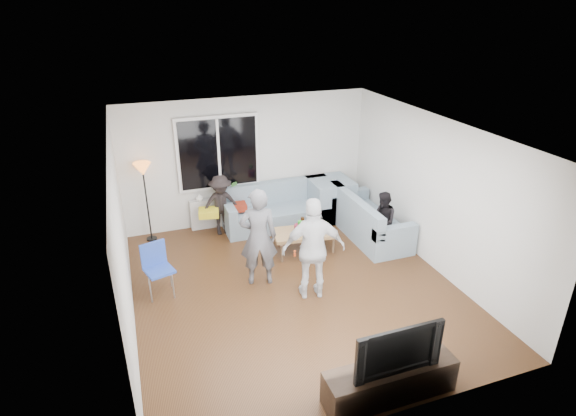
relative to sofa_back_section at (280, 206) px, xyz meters
name	(u,v)px	position (x,y,z in m)	size (l,w,h in m)	color
floor	(295,288)	(-0.52, -2.27, -0.45)	(5.00, 5.50, 0.04)	#56351C
ceiling	(296,130)	(-0.52, -2.27, 2.20)	(5.00, 5.50, 0.04)	white
wall_back	(247,161)	(-0.52, 0.50, 0.88)	(5.00, 0.04, 2.60)	silver
wall_front	(391,325)	(-0.52, -5.04, 0.88)	(5.00, 0.04, 2.60)	silver
wall_left	(120,242)	(-3.04, -2.27, 0.88)	(0.04, 5.50, 2.60)	silver
wall_right	(436,194)	(2.00, -2.27, 0.88)	(0.04, 5.50, 2.60)	silver
window_frame	(218,153)	(-1.12, 0.42, 1.12)	(1.62, 0.06, 1.47)	white
window_glass	(219,153)	(-1.12, 0.38, 1.12)	(1.50, 0.02, 1.35)	black
window_mullion	(219,154)	(-1.12, 0.37, 1.12)	(0.05, 0.03, 1.35)	white
radiator	(222,211)	(-1.12, 0.38, -0.11)	(1.30, 0.12, 0.62)	silver
potted_plant	(233,189)	(-0.88, 0.35, 0.36)	(0.19, 0.15, 0.34)	#366C2B
vase	(199,197)	(-1.56, 0.35, 0.27)	(0.15, 0.15, 0.15)	white
sofa_back_section	(280,206)	(0.00, 0.00, 0.00)	(2.30, 0.85, 0.85)	gray
sofa_right_section	(370,216)	(1.50, -1.04, 0.00)	(0.85, 2.00, 0.85)	gray
sofa_corner	(330,199)	(1.12, 0.00, 0.00)	(0.85, 0.85, 0.85)	gray
cushion_yellow	(209,213)	(-1.46, -0.02, 0.09)	(0.38, 0.32, 0.14)	yellow
cushion_red	(237,207)	(-0.87, 0.06, 0.09)	(0.36, 0.30, 0.13)	maroon
coffee_table	(303,241)	(0.05, -1.19, -0.22)	(1.10, 0.60, 0.40)	#A5814F
pitcher	(299,229)	(-0.05, -1.22, 0.06)	(0.17, 0.17, 0.17)	maroon
side_chair	(159,271)	(-2.57, -1.74, 0.01)	(0.40, 0.40, 0.86)	#2848B0
floor_lamp	(147,203)	(-2.57, 0.23, 0.36)	(0.32, 0.32, 1.56)	orange
player_left	(258,237)	(-1.00, -1.91, 0.40)	(0.60, 0.40, 1.66)	#54545A
player_right	(314,249)	(-0.32, -2.56, 0.40)	(0.97, 0.40, 1.66)	silver
spectator_right	(383,220)	(1.50, -1.52, 0.12)	(0.53, 0.41, 1.09)	black
spectator_back	(221,205)	(-1.20, 0.03, 0.19)	(0.79, 0.45, 1.22)	black
tv_console	(390,381)	(-0.26, -4.77, -0.20)	(1.60, 0.40, 0.44)	#2F2117
television	(394,346)	(-0.26, -4.77, 0.32)	(1.07, 0.14, 0.62)	black
bottle_e	(320,221)	(0.44, -1.07, 0.07)	(0.07, 0.07, 0.18)	black
bottle_b	(300,228)	(-0.05, -1.27, 0.11)	(0.08, 0.08, 0.27)	#21981B
bottle_d	(314,227)	(0.23, -1.27, 0.09)	(0.07, 0.07, 0.23)	#DE4213
bottle_c	(302,223)	(0.09, -1.04, 0.08)	(0.07, 0.07, 0.22)	black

